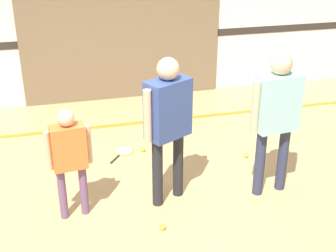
{
  "coord_description": "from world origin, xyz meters",
  "views": [
    {
      "loc": [
        -0.92,
        -4.23,
        2.98
      ],
      "look_at": [
        0.16,
        0.07,
        0.91
      ],
      "focal_mm": 50.0,
      "sensor_mm": 36.0,
      "label": 1
    }
  ],
  "objects_px": {
    "racket_spare_on_floor": "(123,152)",
    "tennis_ball_by_spare_racket": "(143,149)",
    "tennis_ball_near_instructor": "(163,227)",
    "person_student_right": "(277,110)",
    "person_student_left": "(69,153)",
    "person_instructor": "(168,116)",
    "tennis_ball_stray_left": "(246,155)"
  },
  "relations": [
    {
      "from": "racket_spare_on_floor",
      "to": "tennis_ball_by_spare_racket",
      "type": "bearing_deg",
      "value": 116.17
    },
    {
      "from": "person_student_right",
      "to": "tennis_ball_by_spare_racket",
      "type": "distance_m",
      "value": 2.03
    },
    {
      "from": "tennis_ball_near_instructor",
      "to": "tennis_ball_by_spare_racket",
      "type": "distance_m",
      "value": 1.71
    },
    {
      "from": "person_student_right",
      "to": "tennis_ball_stray_left",
      "type": "relative_size",
      "value": 24.94
    },
    {
      "from": "person_student_right",
      "to": "racket_spare_on_floor",
      "type": "distance_m",
      "value": 2.24
    },
    {
      "from": "person_student_left",
      "to": "person_student_right",
      "type": "height_order",
      "value": "person_student_right"
    },
    {
      "from": "person_instructor",
      "to": "tennis_ball_by_spare_racket",
      "type": "xyz_separation_m",
      "value": [
        -0.05,
        1.18,
        -0.99
      ]
    },
    {
      "from": "person_student_left",
      "to": "tennis_ball_by_spare_racket",
      "type": "relative_size",
      "value": 18.45
    },
    {
      "from": "person_instructor",
      "to": "racket_spare_on_floor",
      "type": "bearing_deg",
      "value": 77.37
    },
    {
      "from": "person_instructor",
      "to": "tennis_ball_stray_left",
      "type": "bearing_deg",
      "value": 1.87
    },
    {
      "from": "tennis_ball_stray_left",
      "to": "racket_spare_on_floor",
      "type": "bearing_deg",
      "value": 160.91
    },
    {
      "from": "tennis_ball_near_instructor",
      "to": "person_student_right",
      "type": "bearing_deg",
      "value": 16.68
    },
    {
      "from": "racket_spare_on_floor",
      "to": "tennis_ball_stray_left",
      "type": "bearing_deg",
      "value": 107.02
    },
    {
      "from": "person_instructor",
      "to": "tennis_ball_near_instructor",
      "type": "relative_size",
      "value": 24.97
    },
    {
      "from": "person_student_right",
      "to": "tennis_ball_by_spare_racket",
      "type": "height_order",
      "value": "person_student_right"
    },
    {
      "from": "person_instructor",
      "to": "tennis_ball_by_spare_racket",
      "type": "distance_m",
      "value": 1.53
    },
    {
      "from": "person_student_left",
      "to": "tennis_ball_by_spare_racket",
      "type": "bearing_deg",
      "value": 44.79
    },
    {
      "from": "person_instructor",
      "to": "person_student_left",
      "type": "relative_size",
      "value": 1.35
    },
    {
      "from": "tennis_ball_near_instructor",
      "to": "tennis_ball_stray_left",
      "type": "relative_size",
      "value": 1.0
    },
    {
      "from": "tennis_ball_by_spare_racket",
      "to": "tennis_ball_near_instructor",
      "type": "bearing_deg",
      "value": -94.59
    },
    {
      "from": "person_instructor",
      "to": "person_student_left",
      "type": "distance_m",
      "value": 1.07
    },
    {
      "from": "person_instructor",
      "to": "tennis_ball_near_instructor",
      "type": "distance_m",
      "value": 1.13
    },
    {
      "from": "person_student_left",
      "to": "racket_spare_on_floor",
      "type": "relative_size",
      "value": 2.5
    },
    {
      "from": "racket_spare_on_floor",
      "to": "tennis_ball_by_spare_racket",
      "type": "distance_m",
      "value": 0.27
    },
    {
      "from": "tennis_ball_by_spare_racket",
      "to": "person_student_left",
      "type": "bearing_deg",
      "value": -128.7
    },
    {
      "from": "person_student_right",
      "to": "person_student_left",
      "type": "bearing_deg",
      "value": -8.82
    },
    {
      "from": "tennis_ball_near_instructor",
      "to": "racket_spare_on_floor",
      "type": "bearing_deg",
      "value": 94.2
    },
    {
      "from": "person_student_left",
      "to": "tennis_ball_stray_left",
      "type": "relative_size",
      "value": 18.45
    },
    {
      "from": "person_instructor",
      "to": "racket_spare_on_floor",
      "type": "relative_size",
      "value": 3.38
    },
    {
      "from": "racket_spare_on_floor",
      "to": "tennis_ball_near_instructor",
      "type": "bearing_deg",
      "value": 40.32
    },
    {
      "from": "tennis_ball_by_spare_racket",
      "to": "person_instructor",
      "type": "bearing_deg",
      "value": -87.39
    },
    {
      "from": "racket_spare_on_floor",
      "to": "tennis_ball_near_instructor",
      "type": "xyz_separation_m",
      "value": [
        0.13,
        -1.75,
        0.02
      ]
    }
  ]
}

